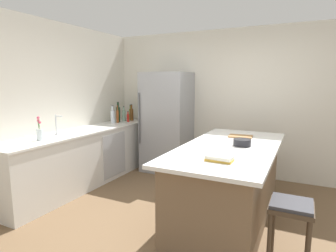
{
  "coord_description": "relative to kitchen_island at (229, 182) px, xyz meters",
  "views": [
    {
      "loc": [
        1.12,
        -2.78,
        1.67
      ],
      "look_at": [
        -0.78,
        1.04,
        1.0
      ],
      "focal_mm": 29.79,
      "sensor_mm": 36.0,
      "label": 1
    }
  ],
  "objects": [
    {
      "name": "ground_plane",
      "position": [
        -0.34,
        -0.48,
        -0.46
      ],
      "size": [
        7.2,
        7.2,
        0.0
      ],
      "primitive_type": "plane",
      "color": "brown"
    },
    {
      "name": "wall_rear",
      "position": [
        -0.34,
        1.77,
        0.84
      ],
      "size": [
        6.0,
        0.1,
        2.6
      ],
      "primitive_type": "cube",
      "color": "silver",
      "rests_on": "ground_plane"
    },
    {
      "name": "wall_left",
      "position": [
        -2.79,
        -0.48,
        0.84
      ],
      "size": [
        0.1,
        6.0,
        2.6
      ],
      "primitive_type": "cube",
      "color": "silver",
      "rests_on": "ground_plane"
    },
    {
      "name": "counter_run_left",
      "position": [
        -2.42,
        0.12,
        -0.01
      ],
      "size": [
        0.66,
        3.03,
        0.9
      ],
      "color": "silver",
      "rests_on": "ground_plane"
    },
    {
      "name": "kitchen_island",
      "position": [
        0.0,
        0.0,
        0.0
      ],
      "size": [
        1.06,
        2.29,
        0.92
      ],
      "color": "#7A6047",
      "rests_on": "ground_plane"
    },
    {
      "name": "refrigerator",
      "position": [
        -1.54,
        1.38,
        0.46
      ],
      "size": [
        0.84,
        0.72,
        1.85
      ],
      "color": "#93969B",
      "rests_on": "ground_plane"
    },
    {
      "name": "bar_stool",
      "position": [
        0.73,
        -0.74,
        0.07
      ],
      "size": [
        0.36,
        0.36,
        0.65
      ],
      "color": "#473828",
      "rests_on": "ground_plane"
    },
    {
      "name": "sink_faucet",
      "position": [
        -2.47,
        -0.37,
        0.6
      ],
      "size": [
        0.15,
        0.05,
        0.3
      ],
      "color": "silver",
      "rests_on": "counter_run_left"
    },
    {
      "name": "flower_vase",
      "position": [
        -2.37,
        -0.75,
        0.54
      ],
      "size": [
        0.08,
        0.08,
        0.32
      ],
      "color": "silver",
      "rests_on": "counter_run_left"
    },
    {
      "name": "olive_oil_bottle",
      "position": [
        -2.46,
        1.53,
        0.56
      ],
      "size": [
        0.06,
        0.06,
        0.3
      ],
      "color": "olive",
      "rests_on": "counter_run_left"
    },
    {
      "name": "whiskey_bottle",
      "position": [
        -2.36,
        1.43,
        0.57
      ],
      "size": [
        0.07,
        0.07,
        0.33
      ],
      "color": "brown",
      "rests_on": "counter_run_left"
    },
    {
      "name": "gin_bottle",
      "position": [
        -2.48,
        1.32,
        0.55
      ],
      "size": [
        0.07,
        0.07,
        0.29
      ],
      "color": "#8CB79E",
      "rests_on": "counter_run_left"
    },
    {
      "name": "hot_sauce_bottle",
      "position": [
        -2.33,
        1.24,
        0.52
      ],
      "size": [
        0.05,
        0.05,
        0.21
      ],
      "color": "red",
      "rests_on": "counter_run_left"
    },
    {
      "name": "wine_bottle",
      "position": [
        -2.49,
        1.14,
        0.6
      ],
      "size": [
        0.08,
        0.08,
        0.39
      ],
      "color": "#19381E",
      "rests_on": "counter_run_left"
    },
    {
      "name": "vinegar_bottle",
      "position": [
        -2.44,
        1.05,
        0.57
      ],
      "size": [
        0.05,
        0.05,
        0.35
      ],
      "color": "#994C23",
      "rests_on": "counter_run_left"
    },
    {
      "name": "soda_bottle",
      "position": [
        -2.47,
        0.95,
        0.58
      ],
      "size": [
        0.08,
        0.08,
        0.34
      ],
      "color": "silver",
      "rests_on": "counter_run_left"
    },
    {
      "name": "cookbook_stack",
      "position": [
        0.07,
        -0.7,
        0.48
      ],
      "size": [
        0.26,
        0.17,
        0.05
      ],
      "color": "gold",
      "rests_on": "kitchen_island"
    },
    {
      "name": "mixing_bowl",
      "position": [
        0.13,
        0.06,
        0.49
      ],
      "size": [
        0.21,
        0.21,
        0.08
      ],
      "color": "black",
      "rests_on": "kitchen_island"
    },
    {
      "name": "cutting_board",
      "position": [
        -0.01,
        0.61,
        0.46
      ],
      "size": [
        0.33,
        0.25,
        0.02
      ],
      "color": "#9E7042",
      "rests_on": "kitchen_island"
    }
  ]
}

